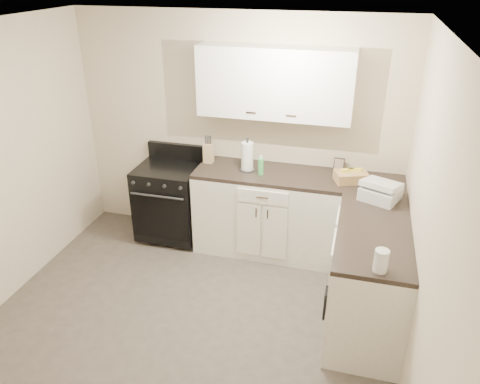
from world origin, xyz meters
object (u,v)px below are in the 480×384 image
(wicker_basket, at_px, (351,177))
(stove, at_px, (170,201))
(paper_towel, at_px, (247,156))
(knife_block, at_px, (209,153))
(countertop_grill, at_px, (380,193))

(wicker_basket, bearing_deg, stove, -179.72)
(paper_towel, bearing_deg, stove, -178.18)
(knife_block, height_order, wicker_basket, knife_block)
(stove, distance_m, knife_block, 0.75)
(countertop_grill, bearing_deg, paper_towel, -171.06)
(stove, relative_size, paper_towel, 2.73)
(wicker_basket, bearing_deg, paper_towel, 178.97)
(knife_block, xyz_separation_m, countertop_grill, (1.81, -0.43, -0.05))
(wicker_basket, distance_m, countertop_grill, 0.43)
(paper_towel, bearing_deg, wicker_basket, -1.03)
(knife_block, bearing_deg, wicker_basket, -2.54)
(stove, xyz_separation_m, wicker_basket, (1.97, 0.01, 0.53))
(stove, distance_m, wicker_basket, 2.04)
(stove, height_order, knife_block, knife_block)
(stove, xyz_separation_m, countertop_grill, (2.25, -0.32, 0.54))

